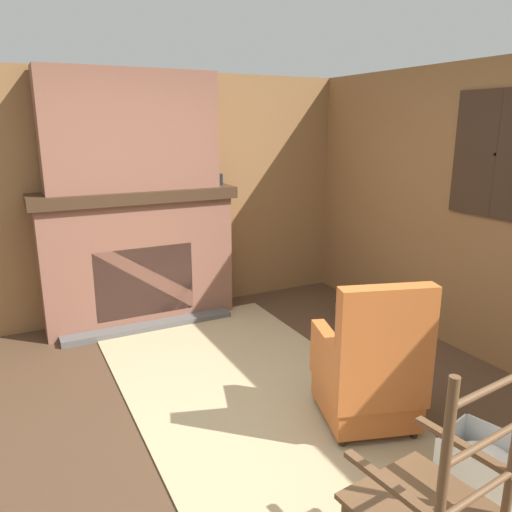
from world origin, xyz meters
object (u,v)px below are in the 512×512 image
(decorative_plate_on_mantel, at_px, (125,174))
(oil_lamp_vase, at_px, (84,181))
(firewood_stack, at_px, (361,310))
(storage_case, at_px, (211,179))
(laundry_basket, at_px, (486,466))
(armchair, at_px, (369,373))

(decorative_plate_on_mantel, bearing_deg, oil_lamp_vase, -86.97)
(oil_lamp_vase, distance_m, decorative_plate_on_mantel, 0.38)
(firewood_stack, height_order, storage_case, storage_case)
(storage_case, relative_size, decorative_plate_on_mantel, 0.68)
(decorative_plate_on_mantel, bearing_deg, storage_case, 88.66)
(laundry_basket, relative_size, decorative_plate_on_mantel, 1.67)
(laundry_basket, distance_m, storage_case, 3.51)
(storage_case, bearing_deg, armchair, 1.43)
(laundry_basket, height_order, decorative_plate_on_mantel, decorative_plate_on_mantel)
(firewood_stack, height_order, oil_lamp_vase, oil_lamp_vase)
(firewood_stack, height_order, laundry_basket, laundry_basket)
(firewood_stack, distance_m, storage_case, 2.02)
(armchair, height_order, storage_case, storage_case)
(armchair, xyz_separation_m, oil_lamp_vase, (-2.50, -1.31, 1.05))
(armchair, distance_m, storage_case, 2.70)
(oil_lamp_vase, xyz_separation_m, decorative_plate_on_mantel, (-0.02, 0.38, 0.04))
(laundry_basket, bearing_deg, decorative_plate_on_mantel, -161.76)
(storage_case, bearing_deg, oil_lamp_vase, -90.01)
(oil_lamp_vase, height_order, decorative_plate_on_mantel, decorative_plate_on_mantel)
(armchair, distance_m, oil_lamp_vase, 3.01)
(armchair, height_order, firewood_stack, armchair)
(firewood_stack, xyz_separation_m, laundry_basket, (2.25, -0.95, 0.05))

